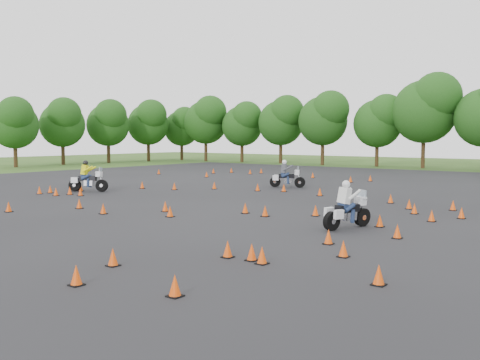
{
  "coord_description": "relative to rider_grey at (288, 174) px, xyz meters",
  "views": [
    {
      "loc": [
        16.42,
        -17.1,
        3.34
      ],
      "look_at": [
        0.0,
        4.0,
        1.2
      ],
      "focal_mm": 40.0,
      "sensor_mm": 36.0,
      "label": 1
    }
  ],
  "objects": [
    {
      "name": "ground",
      "position": [
        2.86,
        -12.84,
        -0.92
      ],
      "size": [
        140.0,
        140.0,
        0.0
      ],
      "primitive_type": "plane",
      "color": "#2D5119",
      "rests_on": "ground"
    },
    {
      "name": "asphalt_pad",
      "position": [
        2.86,
        -6.84,
        -0.92
      ],
      "size": [
        62.0,
        62.0,
        0.0
      ],
      "primitive_type": "plane",
      "color": "black",
      "rests_on": "ground"
    },
    {
      "name": "treeline",
      "position": [
        4.56,
        22.65,
        3.66
      ],
      "size": [
        86.78,
        32.49,
        10.94
      ],
      "color": "#1C4513",
      "rests_on": "ground"
    },
    {
      "name": "traffic_cones",
      "position": [
        3.18,
        -7.43,
        -0.69
      ],
      "size": [
        36.17,
        33.47,
        0.45
      ],
      "color": "#E74909",
      "rests_on": "asphalt_pad"
    },
    {
      "name": "rider_grey",
      "position": [
        0.0,
        0.0,
        0.0
      ],
      "size": [
        2.47,
        1.62,
        1.84
      ],
      "primitive_type": null,
      "rotation": [
        0.0,
        0.0,
        0.41
      ],
      "color": "#484950",
      "rests_on": "ground"
    },
    {
      "name": "rider_yellow",
      "position": [
        -8.18,
        -9.88,
        0.04
      ],
      "size": [
        2.53,
        1.92,
        1.92
      ],
      "primitive_type": null,
      "rotation": [
        0.0,
        0.0,
        0.53
      ],
      "color": "yellow",
      "rests_on": "ground"
    },
    {
      "name": "rider_white",
      "position": [
        10.47,
        -12.23,
        -0.03
      ],
      "size": [
        1.33,
        2.41,
        1.78
      ],
      "primitive_type": null,
      "rotation": [
        0.0,
        0.0,
        1.29
      ],
      "color": "silver",
      "rests_on": "ground"
    }
  ]
}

